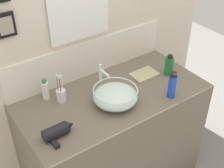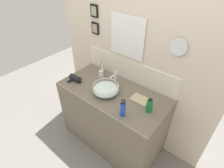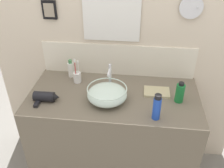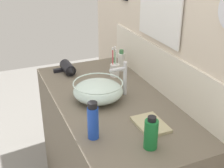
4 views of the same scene
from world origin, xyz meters
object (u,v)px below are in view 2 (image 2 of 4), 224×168
at_px(hair_drier, 76,79).
at_px(lotion_bottle, 101,67).
at_px(hand_towel, 140,100).
at_px(faucet, 115,78).
at_px(glass_bowl_sink, 106,89).
at_px(toothbrush_cup, 101,73).
at_px(soap_dispenser, 123,108).
at_px(shampoo_bottle, 149,106).

relative_size(hair_drier, lotion_bottle, 1.25).
bearing_deg(hair_drier, hand_towel, 13.84).
bearing_deg(faucet, hand_towel, -2.58).
bearing_deg(glass_bowl_sink, toothbrush_cup, 140.70).
distance_m(glass_bowl_sink, hair_drier, 0.46).
relative_size(soap_dispenser, hand_towel, 0.97).
xyz_separation_m(glass_bowl_sink, hand_towel, (0.37, 0.15, -0.05)).
bearing_deg(glass_bowl_sink, shampoo_bottle, 5.92).
xyz_separation_m(glass_bowl_sink, hair_drier, (-0.45, -0.06, -0.02)).
distance_m(faucet, hair_drier, 0.51).
relative_size(glass_bowl_sink, soap_dispenser, 1.53).
height_order(shampoo_bottle, lotion_bottle, shampoo_bottle).
height_order(shampoo_bottle, hand_towel, shampoo_bottle).
distance_m(toothbrush_cup, shampoo_bottle, 0.83).
distance_m(soap_dispenser, hand_towel, 0.32).
bearing_deg(glass_bowl_sink, faucet, 90.00).
height_order(faucet, shampoo_bottle, faucet).
bearing_deg(glass_bowl_sink, hair_drier, -172.77).
height_order(hair_drier, soap_dispenser, soap_dispenser).
bearing_deg(toothbrush_cup, glass_bowl_sink, -39.30).
relative_size(glass_bowl_sink, toothbrush_cup, 1.41).
distance_m(faucet, hand_towel, 0.39).
bearing_deg(faucet, soap_dispenser, -42.19).
distance_m(faucet, toothbrush_cup, 0.30).
distance_m(toothbrush_cup, hand_towel, 0.66).
bearing_deg(lotion_bottle, faucet, -23.05).
relative_size(shampoo_bottle, lotion_bottle, 1.05).
height_order(lotion_bottle, soap_dispenser, soap_dispenser).
bearing_deg(hair_drier, soap_dispenser, -7.21).
bearing_deg(toothbrush_cup, shampoo_bottle, -12.14).
xyz_separation_m(hair_drier, lotion_bottle, (0.10, 0.37, 0.03)).
xyz_separation_m(toothbrush_cup, lotion_bottle, (-0.07, 0.08, 0.02)).
height_order(hair_drier, lotion_bottle, lotion_bottle).
xyz_separation_m(toothbrush_cup, shampoo_bottle, (0.81, -0.18, 0.03)).
bearing_deg(lotion_bottle, hair_drier, -104.75).
bearing_deg(shampoo_bottle, lotion_bottle, 163.75).
bearing_deg(toothbrush_cup, soap_dispenser, -31.47).
distance_m(glass_bowl_sink, faucet, 0.17).
height_order(lotion_bottle, hand_towel, lotion_bottle).
bearing_deg(lotion_bottle, toothbrush_cup, -48.70).
relative_size(shampoo_bottle, soap_dispenser, 0.85).
xyz_separation_m(faucet, lotion_bottle, (-0.36, 0.15, -0.05)).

